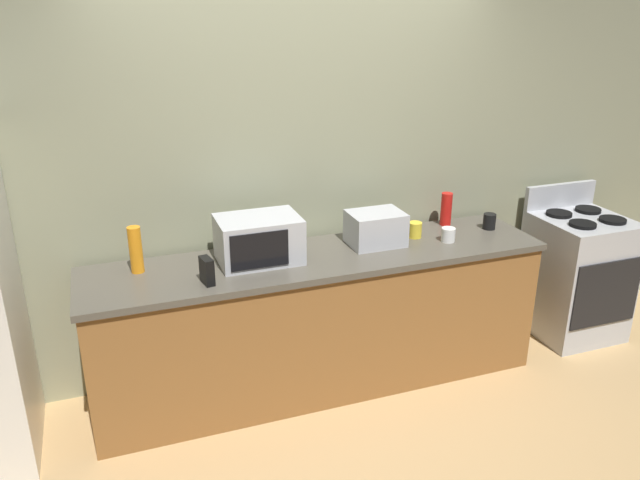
# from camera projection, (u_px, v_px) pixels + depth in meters

# --- Properties ---
(ground_plane) EXTENTS (8.00, 8.00, 0.00)m
(ground_plane) POSITION_uv_depth(u_px,v_px,m) (343.00, 417.00, 3.77)
(ground_plane) COLOR tan
(back_wall) EXTENTS (6.40, 0.10, 2.70)m
(back_wall) POSITION_uv_depth(u_px,v_px,m) (298.00, 167.00, 3.99)
(back_wall) COLOR gray
(back_wall) RESTS_ON ground_plane
(counter_run) EXTENTS (2.84, 0.64, 0.90)m
(counter_run) POSITION_uv_depth(u_px,v_px,m) (320.00, 321.00, 3.96)
(counter_run) COLOR brown
(counter_run) RESTS_ON ground_plane
(stove_range) EXTENTS (0.60, 0.61, 1.08)m
(stove_range) POSITION_uv_depth(u_px,v_px,m) (576.00, 275.00, 4.59)
(stove_range) COLOR #B7BABF
(stove_range) RESTS_ON ground_plane
(microwave) EXTENTS (0.48, 0.35, 0.27)m
(microwave) POSITION_uv_depth(u_px,v_px,m) (259.00, 239.00, 3.67)
(microwave) COLOR #B7BABF
(microwave) RESTS_ON counter_run
(toaster_oven) EXTENTS (0.34, 0.26, 0.21)m
(toaster_oven) POSITION_uv_depth(u_px,v_px,m) (376.00, 228.00, 3.94)
(toaster_oven) COLOR #B7BABF
(toaster_oven) RESTS_ON counter_run
(cordless_phone) EXTENTS (0.07, 0.12, 0.15)m
(cordless_phone) POSITION_uv_depth(u_px,v_px,m) (207.00, 271.00, 3.40)
(cordless_phone) COLOR black
(cordless_phone) RESTS_ON counter_run
(bottle_hot_sauce) EXTENTS (0.08, 0.08, 0.23)m
(bottle_hot_sauce) POSITION_uv_depth(u_px,v_px,m) (446.00, 209.00, 4.27)
(bottle_hot_sauce) COLOR red
(bottle_hot_sauce) RESTS_ON counter_run
(bottle_dish_soap) EXTENTS (0.07, 0.07, 0.27)m
(bottle_dish_soap) POSITION_uv_depth(u_px,v_px,m) (136.00, 250.00, 3.52)
(bottle_dish_soap) COLOR orange
(bottle_dish_soap) RESTS_ON counter_run
(mug_black) EXTENTS (0.08, 0.08, 0.11)m
(mug_black) POSITION_uv_depth(u_px,v_px,m) (489.00, 221.00, 4.22)
(mug_black) COLOR black
(mug_black) RESTS_ON counter_run
(mug_yellow) EXTENTS (0.09, 0.09, 0.10)m
(mug_yellow) POSITION_uv_depth(u_px,v_px,m) (415.00, 230.00, 4.07)
(mug_yellow) COLOR yellow
(mug_yellow) RESTS_ON counter_run
(mug_white) EXTENTS (0.09, 0.09, 0.09)m
(mug_white) POSITION_uv_depth(u_px,v_px,m) (448.00, 235.00, 4.00)
(mug_white) COLOR white
(mug_white) RESTS_ON counter_run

